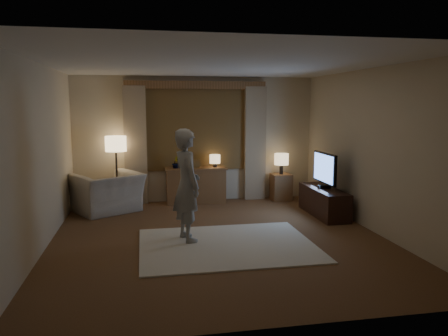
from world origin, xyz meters
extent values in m
cube|color=brown|center=(0.00, 0.00, -0.01)|extent=(5.00, 5.50, 0.02)
cube|color=silver|center=(0.00, 0.00, 2.61)|extent=(5.00, 5.50, 0.02)
cube|color=beige|center=(0.00, 2.76, 1.30)|extent=(5.00, 0.02, 2.60)
cube|color=beige|center=(0.00, -2.76, 1.30)|extent=(5.00, 0.02, 2.60)
cube|color=beige|center=(-2.51, 0.00, 1.30)|extent=(0.02, 5.50, 2.60)
cube|color=beige|center=(2.51, 0.00, 1.30)|extent=(0.02, 5.50, 2.60)
cube|color=black|center=(0.00, 2.73, 1.55)|extent=(2.00, 0.01, 1.70)
cube|color=brown|center=(0.00, 2.72, 1.55)|extent=(2.08, 0.04, 1.78)
cube|color=tan|center=(-1.25, 2.65, 1.20)|extent=(0.45, 0.12, 2.40)
cube|color=tan|center=(1.25, 2.65, 1.20)|extent=(0.45, 0.12, 2.40)
cube|color=brown|center=(0.00, 2.67, 2.42)|extent=(2.90, 0.14, 0.16)
cube|color=beige|center=(0.06, -0.36, 0.01)|extent=(2.50, 2.00, 0.02)
cube|color=brown|center=(-0.04, 2.50, 0.35)|extent=(1.20, 0.40, 0.70)
cube|color=brown|center=(-0.04, 2.50, 0.80)|extent=(0.16, 0.02, 0.20)
imported|color=#999999|center=(-0.44, 2.50, 0.85)|extent=(0.17, 0.13, 0.30)
cylinder|color=black|center=(0.36, 2.50, 0.76)|extent=(0.08, 0.08, 0.12)
cylinder|color=#EAC68C|center=(0.36, 2.50, 0.91)|extent=(0.22, 0.22, 0.18)
cylinder|color=black|center=(-1.63, 2.46, 0.01)|extent=(0.30, 0.30, 0.03)
cylinder|color=black|center=(-1.63, 2.46, 0.56)|extent=(0.04, 0.04, 1.12)
cylinder|color=#EAC68C|center=(-1.63, 2.46, 1.26)|extent=(0.41, 0.41, 0.30)
imported|color=beige|center=(-1.78, 2.03, 0.37)|extent=(1.49, 1.45, 0.74)
cube|color=brown|center=(1.78, 2.45, 0.28)|extent=(0.40, 0.40, 0.56)
cylinder|color=black|center=(1.78, 2.45, 0.66)|extent=(0.08, 0.08, 0.20)
cylinder|color=#EAC68C|center=(1.78, 2.45, 0.88)|extent=(0.30, 0.30, 0.24)
cube|color=black|center=(2.15, 1.06, 0.25)|extent=(0.45, 1.40, 0.50)
cube|color=black|center=(2.15, 1.06, 0.53)|extent=(0.22, 0.10, 0.06)
cube|color=black|center=(2.15, 1.06, 0.88)|extent=(0.05, 0.91, 0.56)
cube|color=#527EDE|center=(2.12, 1.06, 0.88)|extent=(0.00, 0.85, 0.50)
imported|color=#A8A49B|center=(-0.48, -0.02, 0.85)|extent=(0.54, 0.69, 1.66)
camera|label=1|loc=(-1.11, -6.33, 2.02)|focal=35.00mm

